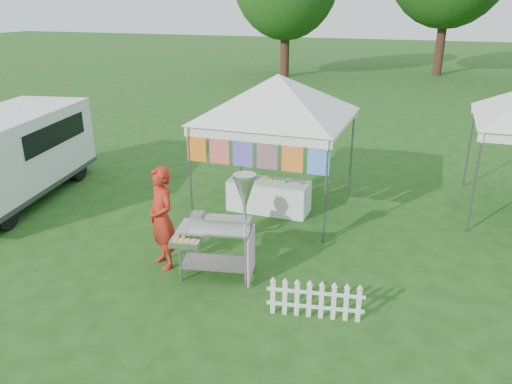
% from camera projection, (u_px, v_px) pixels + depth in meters
% --- Properties ---
extents(ground, '(120.00, 120.00, 0.00)m').
position_uv_depth(ground, '(213.00, 282.00, 8.38)').
color(ground, '#184814').
rests_on(ground, ground).
extents(canopy_main, '(4.24, 4.24, 3.45)m').
position_uv_depth(canopy_main, '(278.00, 75.00, 10.38)').
color(canopy_main, '#59595E').
rests_on(canopy_main, ground).
extents(donut_cart, '(1.35, 1.14, 1.85)m').
position_uv_depth(donut_cart, '(226.00, 219.00, 8.16)').
color(donut_cart, gray).
rests_on(donut_cart, ground).
extents(vendor, '(0.80, 0.75, 1.84)m').
position_uv_depth(vendor, '(162.00, 218.00, 8.59)').
color(vendor, '#B02415').
rests_on(vendor, ground).
extents(cargo_van, '(2.85, 5.15, 2.02)m').
position_uv_depth(cargo_van, '(10.00, 154.00, 11.60)').
color(cargo_van, white).
rests_on(cargo_van, ground).
extents(picket_fence, '(1.42, 0.28, 0.56)m').
position_uv_depth(picket_fence, '(315.00, 301.00, 7.34)').
color(picket_fence, white).
rests_on(picket_fence, ground).
extents(display_table, '(1.80, 0.70, 0.69)m').
position_uv_depth(display_table, '(269.00, 196.00, 11.14)').
color(display_table, white).
rests_on(display_table, ground).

